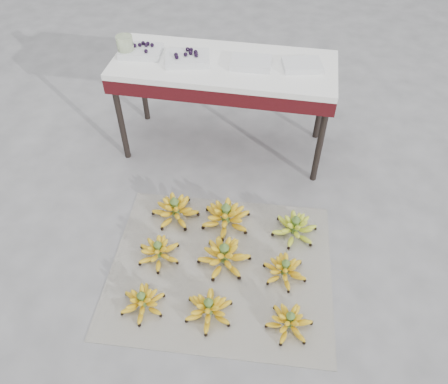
% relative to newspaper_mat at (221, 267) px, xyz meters
% --- Properties ---
extents(ground, '(60.00, 60.00, 0.00)m').
position_rel_newspaper_mat_xyz_m(ground, '(-0.09, 0.07, -0.00)').
color(ground, slate).
rests_on(ground, ground).
extents(newspaper_mat, '(1.31, 1.12, 0.01)m').
position_rel_newspaper_mat_xyz_m(newspaper_mat, '(0.00, 0.00, 0.00)').
color(newspaper_mat, silver).
rests_on(newspaper_mat, ground).
extents(bunch_front_left, '(0.30, 0.30, 0.15)m').
position_rel_newspaper_mat_xyz_m(bunch_front_left, '(-0.36, -0.32, 0.05)').
color(bunch_front_left, yellow).
rests_on(bunch_front_left, newspaper_mat).
extents(bunch_front_center, '(0.30, 0.30, 0.16)m').
position_rel_newspaper_mat_xyz_m(bunch_front_center, '(-0.01, -0.30, 0.06)').
color(bunch_front_center, yellow).
rests_on(bunch_front_center, newspaper_mat).
extents(bunch_front_right, '(0.25, 0.25, 0.15)m').
position_rel_newspaper_mat_xyz_m(bunch_front_right, '(0.41, -0.30, 0.05)').
color(bunch_front_right, yellow).
rests_on(bunch_front_right, newspaper_mat).
extents(bunch_mid_left, '(0.31, 0.31, 0.15)m').
position_rel_newspaper_mat_xyz_m(bunch_mid_left, '(-0.37, 0.01, 0.06)').
color(bunch_mid_left, yellow).
rests_on(bunch_mid_left, newspaper_mat).
extents(bunch_mid_center, '(0.35, 0.35, 0.18)m').
position_rel_newspaper_mat_xyz_m(bunch_mid_center, '(0.01, 0.04, 0.07)').
color(bunch_mid_center, yellow).
rests_on(bunch_mid_center, newspaper_mat).
extents(bunch_mid_right, '(0.31, 0.31, 0.15)m').
position_rel_newspaper_mat_xyz_m(bunch_mid_right, '(0.36, 0.01, 0.05)').
color(bunch_mid_right, yellow).
rests_on(bunch_mid_right, newspaper_mat).
extents(bunch_back_left, '(0.33, 0.33, 0.18)m').
position_rel_newspaper_mat_xyz_m(bunch_back_left, '(-0.35, 0.33, 0.06)').
color(bunch_back_left, yellow).
rests_on(bunch_back_left, newspaper_mat).
extents(bunch_back_center, '(0.35, 0.35, 0.19)m').
position_rel_newspaper_mat_xyz_m(bunch_back_center, '(-0.03, 0.33, 0.07)').
color(bunch_back_center, yellow).
rests_on(bunch_back_center, newspaper_mat).
extents(bunch_back_right, '(0.35, 0.35, 0.17)m').
position_rel_newspaper_mat_xyz_m(bunch_back_right, '(0.39, 0.32, 0.06)').
color(bunch_back_right, '#98B81E').
rests_on(bunch_back_right, newspaper_mat).
extents(vendor_table, '(1.43, 0.57, 0.69)m').
position_rel_newspaper_mat_xyz_m(vendor_table, '(-0.18, 1.08, 0.61)').
color(vendor_table, black).
rests_on(vendor_table, ground).
extents(tray_far_left, '(0.28, 0.21, 0.07)m').
position_rel_newspaper_mat_xyz_m(tray_far_left, '(-0.73, 1.09, 0.71)').
color(tray_far_left, silver).
rests_on(tray_far_left, vendor_table).
extents(tray_left, '(0.31, 0.26, 0.07)m').
position_rel_newspaper_mat_xyz_m(tray_left, '(-0.40, 1.04, 0.71)').
color(tray_left, silver).
rests_on(tray_left, vendor_table).
extents(tray_right, '(0.26, 0.19, 0.04)m').
position_rel_newspaper_mat_xyz_m(tray_right, '(-0.00, 1.07, 0.70)').
color(tray_right, silver).
rests_on(tray_right, vendor_table).
extents(tray_far_right, '(0.27, 0.22, 0.04)m').
position_rel_newspaper_mat_xyz_m(tray_far_right, '(0.31, 1.10, 0.70)').
color(tray_far_right, silver).
rests_on(tray_far_right, vendor_table).
extents(glass_jar, '(0.13, 0.13, 0.13)m').
position_rel_newspaper_mat_xyz_m(glass_jar, '(-0.81, 1.05, 0.75)').
color(glass_jar, '#DEF1C0').
rests_on(glass_jar, vendor_table).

